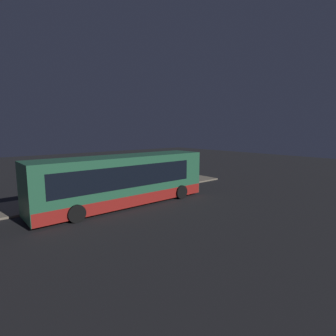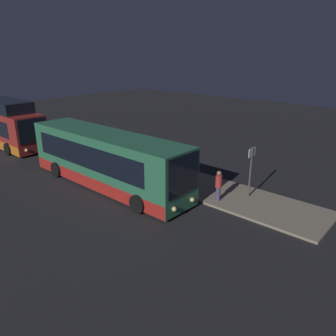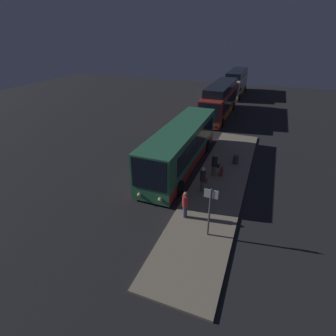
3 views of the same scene
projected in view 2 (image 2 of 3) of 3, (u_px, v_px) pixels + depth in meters
The scene contains 9 objects.
ground at pixel (128, 192), 18.74m from camera, with size 80.00×80.00×0.00m, color #232326.
platform at pixel (167, 175), 21.09m from camera, with size 20.00×3.53×0.13m.
bus_lead at pixel (106, 160), 19.20m from camera, with size 11.74×2.81×3.21m.
passenger_boarding at pixel (219, 184), 17.12m from camera, with size 0.48×0.48×1.66m.
passenger_waiting at pixel (151, 161), 20.81m from camera, with size 0.44×0.61×1.70m.
passenger_with_bags at pixel (178, 170), 19.13m from camera, with size 0.38×0.55×1.76m.
suitcase at pixel (155, 167), 21.50m from camera, with size 0.35×0.22×0.86m.
sign_post at pixel (251, 166), 17.33m from camera, with size 0.10×0.68×2.78m.
trash_bin at pixel (138, 157), 23.44m from camera, with size 0.44×0.44×0.65m.
Camera 2 is at (13.16, -11.31, 7.58)m, focal length 35.00 mm.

